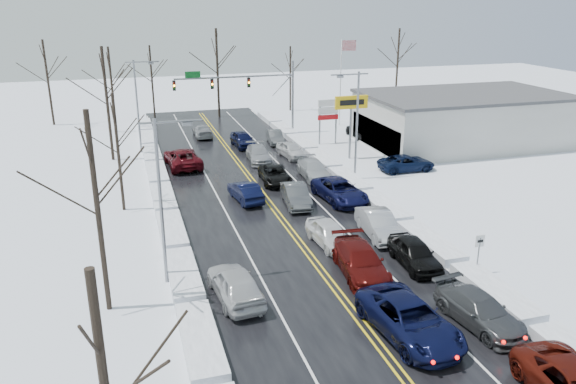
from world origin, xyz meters
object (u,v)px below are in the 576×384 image
object	(u,v)px
traffic_signal_mast	(248,86)
dealership_building	(463,119)
tires_plus_sign	(351,107)
flagpole	(342,75)
oncoming_car_0	(246,201)

from	to	relation	value
traffic_signal_mast	dealership_building	distance (m)	23.01
traffic_signal_mast	tires_plus_sign	bearing A→B (deg)	-59.54
flagpole	dealership_building	world-z (taller)	flagpole
dealership_building	oncoming_car_0	distance (m)	27.83
tires_plus_sign	flagpole	world-z (taller)	flagpole
traffic_signal_mast	flagpole	xyz separation A→B (m)	(11.72, 2.01, 0.45)
tires_plus_sign	dealership_building	bearing A→B (deg)	8.47
traffic_signal_mast	tires_plus_sign	size ratio (longest dim) A/B	2.21
traffic_signal_mast	dealership_building	xyz separation A→B (m)	(20.53, -9.99, -2.82)
traffic_signal_mast	tires_plus_sign	distance (m)	13.92
tires_plus_sign	flagpole	bearing A→B (deg)	71.56
tires_plus_sign	dealership_building	xyz separation A→B (m)	(13.48, 2.01, -2.34)
dealership_building	oncoming_car_0	xyz separation A→B (m)	(-25.57, -10.68, -2.66)
dealership_building	oncoming_car_0	size ratio (longest dim) A/B	4.59
traffic_signal_mast	tires_plus_sign	xyz separation A→B (m)	(7.05, -12.00, -0.49)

